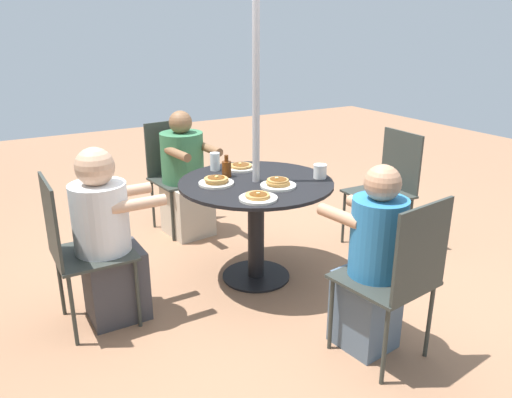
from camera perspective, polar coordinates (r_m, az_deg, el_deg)
ground_plane at (r=3.77m, az=0.00°, el=-8.85°), size 12.00×12.00×0.00m
patio_table at (r=3.53m, az=0.00°, el=-0.61°), size 1.08×1.08×0.75m
umbrella_pole at (r=3.38m, az=0.00°, el=8.83°), size 0.05×0.05×2.33m
patio_chair_north at (r=4.55m, az=-9.28°, el=3.41°), size 0.50×0.50×0.96m
diner_north at (r=4.40m, az=-8.12°, el=2.17°), size 0.58×0.41×1.09m
patio_chair_east at (r=3.15m, az=-19.86°, el=-4.90°), size 0.45×0.45×0.96m
diner_east at (r=3.19m, az=-16.58°, el=-4.84°), size 0.34×0.53×1.12m
patio_chair_south at (r=2.75m, az=16.03°, el=-8.08°), size 0.50×0.50×0.96m
diner_south at (r=2.86m, az=13.06°, el=-7.52°), size 0.49×0.35×1.10m
patio_chair_west at (r=4.24m, az=14.87°, el=1.82°), size 0.46×0.46×0.96m
pancake_plate_a at (r=3.42m, az=-4.56°, el=2.01°), size 0.24×0.24×0.06m
pancake_plate_b at (r=3.11m, az=0.24°, el=0.19°), size 0.24×0.24×0.05m
pancake_plate_c at (r=3.78m, az=-1.77°, el=3.69°), size 0.24×0.24×0.05m
pancake_plate_d at (r=3.36m, az=2.55°, el=1.75°), size 0.24×0.24×0.06m
syrup_bottle at (r=3.58m, az=-3.39°, el=3.53°), size 0.09×0.07×0.16m
coffee_cup at (r=3.57m, az=7.33°, el=3.16°), size 0.10×0.10×0.10m
drinking_glass_a at (r=3.74m, az=-4.71°, el=4.29°), size 0.07×0.07×0.13m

